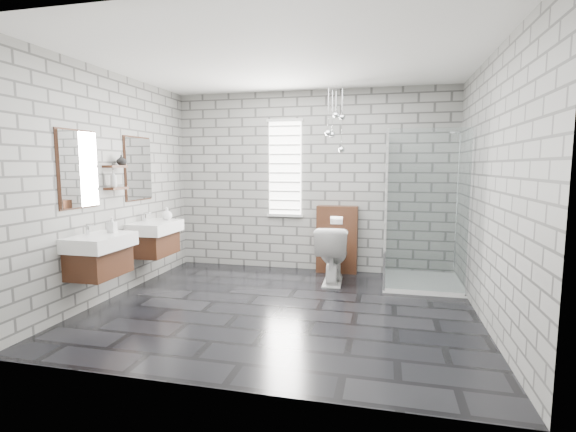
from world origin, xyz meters
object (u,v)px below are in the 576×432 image
(shower_enclosure, at_px, (415,249))
(vanity_right, at_px, (153,229))
(toilet, at_px, (332,254))
(cistern_panel, at_px, (337,239))
(vanity_left, at_px, (97,244))

(shower_enclosure, bearing_deg, vanity_right, -168.83)
(shower_enclosure, bearing_deg, toilet, -178.33)
(cistern_panel, distance_m, shower_enclosure, 1.20)
(vanity_left, bearing_deg, cistern_panel, 44.67)
(vanity_left, height_order, vanity_right, same)
(vanity_left, xyz_separation_m, cistern_panel, (2.32, 2.30, -0.26))
(shower_enclosure, bearing_deg, cistern_panel, 154.49)
(vanity_right, height_order, cistern_panel, vanity_right)
(cistern_panel, xyz_separation_m, shower_enclosure, (1.08, -0.52, 0.00))
(shower_enclosure, height_order, toilet, shower_enclosure)
(cistern_panel, height_order, toilet, cistern_panel)
(shower_enclosure, bearing_deg, vanity_left, -152.42)
(vanity_left, distance_m, toilet, 2.93)
(vanity_left, bearing_deg, shower_enclosure, 27.58)
(vanity_left, height_order, cistern_panel, vanity_left)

